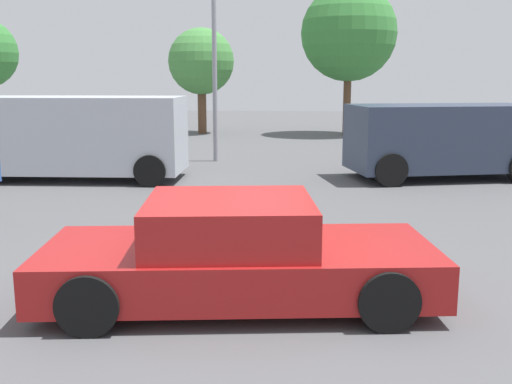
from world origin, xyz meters
TOP-DOWN VIEW (x-y plane):
  - ground_plane at (0.00, 0.00)m, footprint 80.00×80.00m
  - sedan_foreground at (-0.09, -0.06)m, footprint 4.61×2.42m
  - dog at (0.52, 3.18)m, footprint 0.65×0.45m
  - van_white at (-5.17, 7.87)m, footprint 5.39×2.39m
  - suv_dark at (3.97, 8.92)m, footprint 4.93×3.10m
  - light_post_near at (-2.27, 11.54)m, footprint 0.44×0.44m
  - tree_back_left at (2.18, 20.63)m, footprint 4.20×4.20m
  - tree_back_center at (-4.43, 20.74)m, footprint 2.99×2.99m

SIDE VIEW (x-z plane):
  - ground_plane at x=0.00m, z-range 0.00..0.00m
  - dog at x=0.52m, z-range 0.05..0.49m
  - sedan_foreground at x=-0.09m, z-range -0.04..1.16m
  - suv_dark at x=3.97m, z-range 0.09..1.97m
  - van_white at x=-5.17m, z-range 0.09..2.17m
  - tree_back_center at x=-4.43m, z-range 0.86..5.63m
  - tree_back_left at x=2.18m, z-range 1.17..7.74m
  - light_post_near at x=-2.27m, z-range 1.19..8.13m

